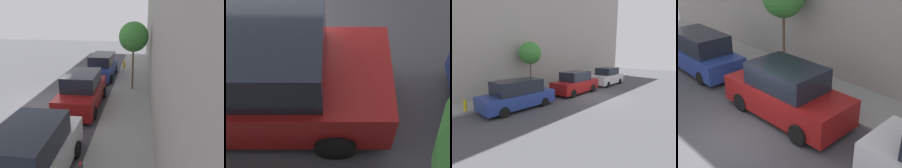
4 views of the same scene
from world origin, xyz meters
The scene contains 2 objects.
ground_plane centered at (0.00, 0.00, 0.00)m, with size 60.00×60.00×0.00m, color #424247.
parked_suv_second centered at (2.22, -0.13, 0.93)m, with size 2.08×4.84×1.98m.
Camera 2 is at (5.36, 1.45, 5.14)m, focal length 50.00 mm.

